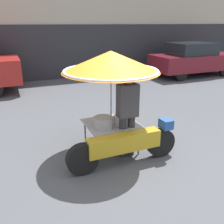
% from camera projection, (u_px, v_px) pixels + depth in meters
% --- Properties ---
extents(ground_plane, '(36.00, 36.00, 0.00)m').
position_uv_depth(ground_plane, '(130.00, 160.00, 4.78)').
color(ground_plane, '#4C4F54').
extents(shopfront_building, '(28.00, 2.06, 4.06)m').
position_uv_depth(shopfront_building, '(45.00, 33.00, 11.76)').
color(shopfront_building, '#B2A893').
rests_on(shopfront_building, ground).
extents(vendor_motorcycle_cart, '(2.15, 1.83, 2.01)m').
position_uv_depth(vendor_motorcycle_cart, '(113.00, 76.00, 4.59)').
color(vendor_motorcycle_cart, black).
rests_on(vendor_motorcycle_cart, ground).
extents(vendor_person, '(0.38, 0.22, 1.66)m').
position_uv_depth(vendor_person, '(127.00, 111.00, 4.65)').
color(vendor_person, '#2D2D33').
rests_on(vendor_person, ground).
extents(parked_car, '(4.21, 1.77, 1.58)m').
position_uv_depth(parked_car, '(193.00, 59.00, 12.13)').
color(parked_car, black).
rests_on(parked_car, ground).
extents(potted_plant, '(0.71, 0.71, 0.90)m').
position_uv_depth(potted_plant, '(204.00, 59.00, 14.20)').
color(potted_plant, brown).
rests_on(potted_plant, ground).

